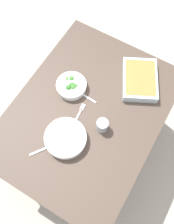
{
  "coord_description": "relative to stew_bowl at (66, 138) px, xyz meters",
  "views": [
    {
      "loc": [
        -0.52,
        -0.31,
        2.19
      ],
      "look_at": [
        0.0,
        0.0,
        0.74
      ],
      "focal_mm": 40.14,
      "sensor_mm": 36.0,
      "label": 1
    }
  ],
  "objects": [
    {
      "name": "ground_plane",
      "position": [
        0.22,
        -0.02,
        -0.77
      ],
      "size": [
        6.0,
        6.0,
        0.0
      ],
      "primitive_type": "plane",
      "color": "#B2A899"
    },
    {
      "name": "dining_table",
      "position": [
        0.22,
        -0.02,
        -0.12
      ],
      "size": [
        1.2,
        0.9,
        0.74
      ],
      "color": "#4C3D33",
      "rests_on": "ground_plane"
    },
    {
      "name": "stew_bowl",
      "position": [
        0.0,
        0.0,
        0.0
      ],
      "size": [
        0.25,
        0.25,
        0.06
      ],
      "color": "white",
      "rests_on": "dining_table"
    },
    {
      "name": "broccoli_bowl",
      "position": [
        0.32,
        0.16,
        -0.0
      ],
      "size": [
        0.2,
        0.2,
        0.07
      ],
      "color": "white",
      "rests_on": "dining_table"
    },
    {
      "name": "baking_dish",
      "position": [
        0.58,
        -0.2,
        0.0
      ],
      "size": [
        0.37,
        0.33,
        0.06
      ],
      "color": "silver",
      "rests_on": "dining_table"
    },
    {
      "name": "drink_cup",
      "position": [
        0.18,
        -0.15,
        0.01
      ],
      "size": [
        0.07,
        0.07,
        0.08
      ],
      "color": "#B2BCC6",
      "rests_on": "dining_table"
    },
    {
      "name": "spoon_by_stew",
      "position": [
        -0.1,
        0.07,
        -0.03
      ],
      "size": [
        0.15,
        0.12,
        0.01
      ],
      "color": "silver",
      "rests_on": "dining_table"
    },
    {
      "name": "spoon_by_broccoli",
      "position": [
        0.31,
        0.08,
        -0.03
      ],
      "size": [
        0.03,
        0.18,
        0.01
      ],
      "color": "silver",
      "rests_on": "dining_table"
    },
    {
      "name": "fork_on_table",
      "position": [
        0.18,
        0.02,
        -0.03
      ],
      "size": [
        0.18,
        0.04,
        0.01
      ],
      "color": "silver",
      "rests_on": "dining_table"
    }
  ]
}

